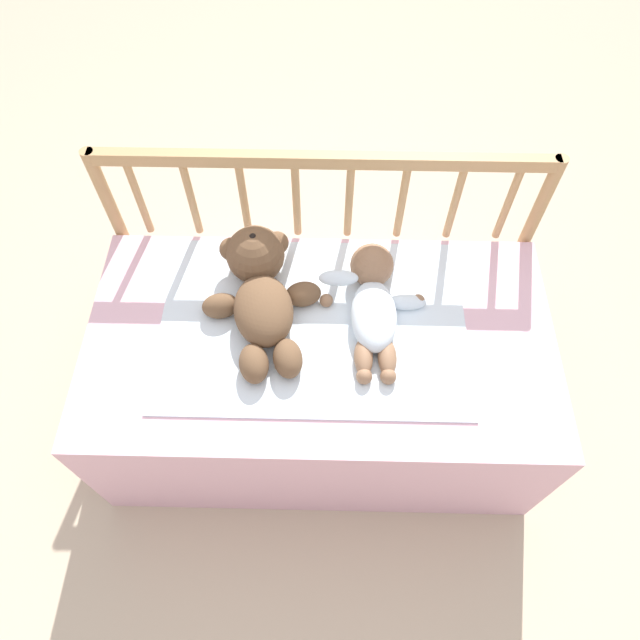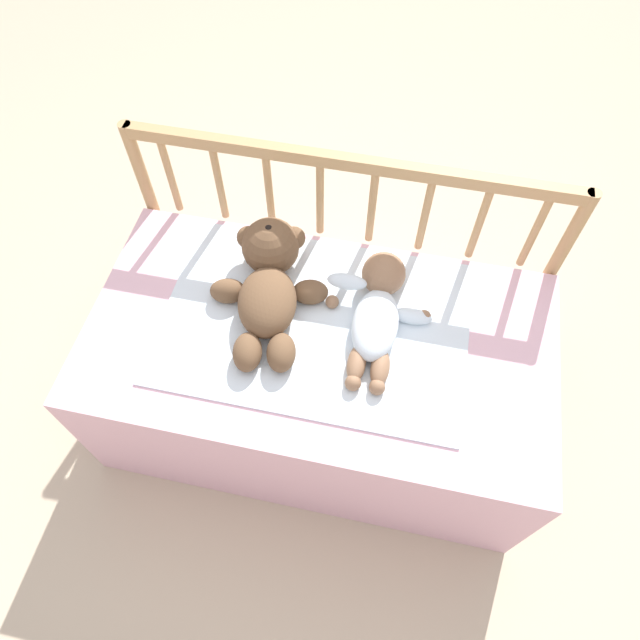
{
  "view_description": "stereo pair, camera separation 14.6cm",
  "coord_description": "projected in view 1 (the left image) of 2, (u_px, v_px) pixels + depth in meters",
  "views": [
    {
      "loc": [
        0.02,
        -0.77,
        1.76
      ],
      "look_at": [
        0.0,
        0.01,
        0.53
      ],
      "focal_mm": 32.0,
      "sensor_mm": 36.0,
      "label": 1
    },
    {
      "loc": [
        0.16,
        -0.75,
        1.76
      ],
      "look_at": [
        0.0,
        0.01,
        0.53
      ],
      "focal_mm": 32.0,
      "sensor_mm": 36.0,
      "label": 2
    }
  ],
  "objects": [
    {
      "name": "ground_plane",
      "position": [
        320.0,
        407.0,
        1.9
      ],
      "size": [
        12.0,
        12.0,
        0.0
      ],
      "primitive_type": "plane",
      "color": "#C6B293"
    },
    {
      "name": "crib_mattress",
      "position": [
        320.0,
        376.0,
        1.7
      ],
      "size": [
        1.25,
        0.67,
        0.47
      ],
      "color": "#EDB7C6",
      "rests_on": "ground_plane"
    },
    {
      "name": "crib_rail",
      "position": [
        323.0,
        214.0,
        1.63
      ],
      "size": [
        1.25,
        0.04,
        0.77
      ],
      "color": "tan",
      "rests_on": "ground_plane"
    },
    {
      "name": "blanket",
      "position": [
        313.0,
        323.0,
        1.52
      ],
      "size": [
        0.81,
        0.55,
        0.01
      ],
      "color": "white",
      "rests_on": "crib_mattress"
    },
    {
      "name": "teddy_bear",
      "position": [
        260.0,
        288.0,
        1.51
      ],
      "size": [
        0.33,
        0.45,
        0.16
      ],
      "color": "brown",
      "rests_on": "crib_mattress"
    },
    {
      "name": "baby",
      "position": [
        373.0,
        301.0,
        1.51
      ],
      "size": [
        0.29,
        0.4,
        0.12
      ],
      "color": "white",
      "rests_on": "crib_mattress"
    }
  ]
}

